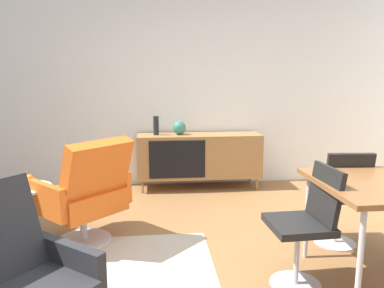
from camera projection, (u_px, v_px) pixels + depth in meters
name	position (u px, v px, depth m)	size (l,w,h in m)	color
ground_plane	(213.00, 280.00, 2.70)	(8.32, 8.32, 0.00)	olive
wall_back	(184.00, 81.00, 4.99)	(6.80, 0.12, 2.80)	silver
sideboard	(199.00, 155.00, 4.88)	(1.60, 0.45, 0.72)	olive
vase_cobalt	(179.00, 128.00, 4.80)	(0.17, 0.17, 0.18)	#337266
vase_sculptural_dark	(156.00, 126.00, 4.76)	(0.07, 0.07, 0.24)	black
dining_chair_back_left	(341.00, 194.00, 3.16)	(0.43, 0.45, 0.86)	black
dining_chair_near_window	(307.00, 222.00, 2.57)	(0.44, 0.42, 0.86)	black
lounge_chair_red	(86.00, 192.00, 3.23)	(0.91, 0.91, 0.95)	#D85919
side_table_round	(27.00, 209.00, 3.24)	(0.44, 0.44, 0.52)	white
fruit_bowl	(24.00, 183.00, 3.20)	(0.20, 0.20, 0.11)	#262628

